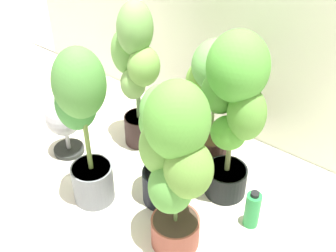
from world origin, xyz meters
TOP-DOWN VIEW (x-y plane):
  - ground_plane at (0.00, 0.00)m, footprint 8.00×8.00m
  - potted_plant_center at (0.05, 0.12)m, footprint 0.32×0.23m
  - potted_plant_front_left at (-0.27, -0.09)m, footprint 0.34×0.30m
  - potted_plant_front_right at (0.26, -0.08)m, footprint 0.41×0.34m
  - potted_plant_back_center at (0.05, 0.54)m, footprint 0.36×0.37m
  - potted_plant_back_right at (0.28, 0.35)m, footprint 0.41×0.35m
  - potted_plant_back_left at (-0.36, 0.41)m, footprint 0.38×0.29m
  - floor_fan at (-0.64, 0.09)m, footprint 0.29×0.29m
  - nutrient_bottle at (0.50, 0.24)m, footprint 0.08×0.08m

SIDE VIEW (x-z plane):
  - ground_plane at x=0.00m, z-range 0.00..0.00m
  - nutrient_bottle at x=0.50m, z-range -0.01..0.22m
  - floor_fan at x=-0.64m, z-range 0.05..0.41m
  - potted_plant_center at x=0.05m, z-range 0.04..0.75m
  - potted_plant_back_center at x=0.05m, z-range 0.07..0.83m
  - potted_plant_front_left at x=-0.27m, z-range 0.08..0.98m
  - potted_plant_back_left at x=-0.36m, z-range 0.09..0.99m
  - potted_plant_front_right at x=0.26m, z-range 0.08..0.99m
  - potted_plant_back_right at x=0.28m, z-range 0.12..1.06m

